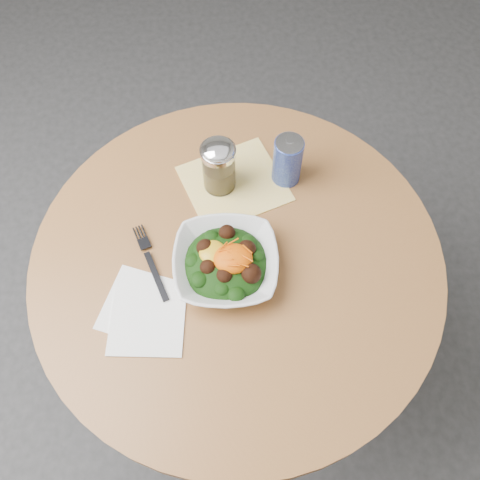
# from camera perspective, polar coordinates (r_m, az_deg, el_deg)

# --- Properties ---
(ground) EXTENTS (6.00, 6.00, 0.00)m
(ground) POSITION_cam_1_polar(r_m,az_deg,el_deg) (1.86, -0.21, -12.55)
(ground) COLOR #2E2E30
(ground) RESTS_ON ground
(table) EXTENTS (0.90, 0.90, 0.75)m
(table) POSITION_cam_1_polar(r_m,az_deg,el_deg) (1.34, -0.29, -5.77)
(table) COLOR black
(table) RESTS_ON ground
(cloth_napkin) EXTENTS (0.28, 0.26, 0.00)m
(cloth_napkin) POSITION_cam_1_polar(r_m,az_deg,el_deg) (1.26, -0.63, 6.05)
(cloth_napkin) COLOR #E9AE0C
(cloth_napkin) RESTS_ON table
(paper_napkins) EXTENTS (0.20, 0.22, 0.00)m
(paper_napkins) POSITION_cam_1_polar(r_m,az_deg,el_deg) (1.12, -10.16, -7.69)
(paper_napkins) COLOR white
(paper_napkins) RESTS_ON table
(salad_bowl) EXTENTS (0.23, 0.23, 0.08)m
(salad_bowl) POSITION_cam_1_polar(r_m,az_deg,el_deg) (1.12, -1.52, -2.45)
(salad_bowl) COLOR silver
(salad_bowl) RESTS_ON table
(fork) EXTENTS (0.08, 0.19, 0.00)m
(fork) POSITION_cam_1_polar(r_m,az_deg,el_deg) (1.17, -9.58, -2.08)
(fork) COLOR black
(fork) RESTS_ON table
(spice_shaker) EXTENTS (0.08, 0.08, 0.14)m
(spice_shaker) POSITION_cam_1_polar(r_m,az_deg,el_deg) (1.20, -2.28, 7.86)
(spice_shaker) COLOR silver
(spice_shaker) RESTS_ON table
(beverage_can) EXTENTS (0.07, 0.07, 0.13)m
(beverage_can) POSITION_cam_1_polar(r_m,az_deg,el_deg) (1.23, 5.08, 8.44)
(beverage_can) COLOR #0D1893
(beverage_can) RESTS_ON table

